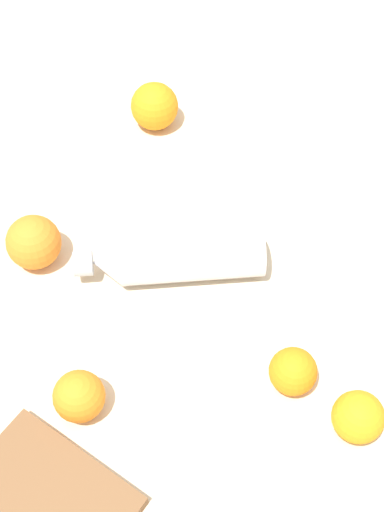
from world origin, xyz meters
TOP-DOWN VIEW (x-y plane):
  - ground_plane at (0.00, 0.00)m, footprint 2.40×2.40m
  - water_bottle at (0.03, 0.01)m, footprint 0.26×0.18m
  - orange_0 at (0.18, -0.12)m, footprint 0.08×0.08m
  - orange_1 at (-0.11, -0.26)m, footprint 0.08×0.08m
  - orange_2 at (-0.02, 0.34)m, footprint 0.06×0.06m
  - orange_3 at (0.25, 0.12)m, footprint 0.07×0.07m
  - orange_4 at (0.01, 0.24)m, footprint 0.06×0.06m

SIDE VIEW (x-z plane):
  - ground_plane at x=0.00m, z-range 0.00..0.00m
  - orange_4 at x=0.01m, z-range 0.00..0.06m
  - orange_2 at x=-0.02m, z-range 0.00..0.06m
  - orange_3 at x=0.25m, z-range 0.00..0.07m
  - water_bottle at x=0.03m, z-range 0.00..0.07m
  - orange_0 at x=0.18m, z-range 0.00..0.08m
  - orange_1 at x=-0.11m, z-range 0.00..0.08m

